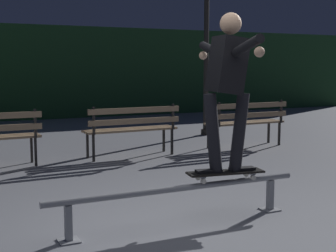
# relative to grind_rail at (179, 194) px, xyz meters

# --- Properties ---
(ground_plane) EXTENTS (90.00, 90.00, 0.00)m
(ground_plane) POSITION_rel_grind_rail_xyz_m (0.00, -0.15, -0.29)
(ground_plane) COLOR slate
(hedge_backdrop) EXTENTS (24.00, 1.20, 2.69)m
(hedge_backdrop) POSITION_rel_grind_rail_xyz_m (0.00, 10.47, 1.05)
(hedge_backdrop) COLOR #234C28
(hedge_backdrop) RESTS_ON ground
(grind_rail) EXTENTS (2.62, 0.18, 0.38)m
(grind_rail) POSITION_rel_grind_rail_xyz_m (0.00, 0.00, 0.00)
(grind_rail) COLOR gray
(grind_rail) RESTS_ON ground
(skateboard) EXTENTS (0.80, 0.31, 0.09)m
(skateboard) POSITION_rel_grind_rail_xyz_m (0.52, -0.00, 0.16)
(skateboard) COLOR black
(skateboard) RESTS_ON grind_rail
(skateboarder) EXTENTS (0.63, 1.40, 1.56)m
(skateboarder) POSITION_rel_grind_rail_xyz_m (0.52, -0.00, 1.10)
(skateboarder) COLOR black
(skateboarder) RESTS_ON skateboard
(park_bench_right_center) EXTENTS (1.61, 0.45, 0.88)m
(park_bench_right_center) POSITION_rel_grind_rail_xyz_m (0.83, 3.40, 0.24)
(park_bench_right_center) COLOR #282623
(park_bench_right_center) RESTS_ON ground
(park_bench_rightmost) EXTENTS (1.61, 0.45, 0.88)m
(park_bench_rightmost) POSITION_rel_grind_rail_xyz_m (3.13, 3.40, 0.24)
(park_bench_rightmost) COLOR #282623
(park_bench_rightmost) RESTS_ON ground
(lamp_post_right) EXTENTS (0.32, 0.32, 3.90)m
(lamp_post_right) POSITION_rel_grind_rail_xyz_m (3.26, 5.19, 2.19)
(lamp_post_right) COLOR #282623
(lamp_post_right) RESTS_ON ground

